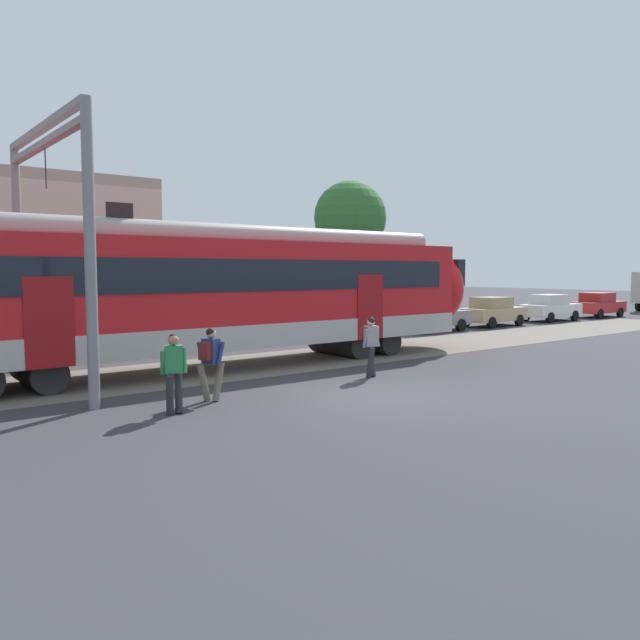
# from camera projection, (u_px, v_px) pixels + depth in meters

# --- Properties ---
(ground_plane) EXTENTS (160.00, 160.00, 0.00)m
(ground_plane) POSITION_uv_depth(u_px,v_px,m) (380.00, 395.00, 14.67)
(ground_plane) COLOR #38383D
(pedestrian_green) EXTENTS (0.65, 0.58, 1.67)m
(pedestrian_green) POSITION_uv_depth(u_px,v_px,m) (174.00, 366.00, 12.68)
(pedestrian_green) COLOR #28282D
(pedestrian_green) RESTS_ON ground
(pedestrian_navy) EXTENTS (0.71, 0.53, 1.67)m
(pedestrian_navy) POSITION_uv_depth(u_px,v_px,m) (210.00, 358.00, 13.91)
(pedestrian_navy) COLOR #6B6051
(pedestrian_navy) RESTS_ON ground
(pedestrian_grey) EXTENTS (0.62, 0.60, 1.67)m
(pedestrian_grey) POSITION_uv_depth(u_px,v_px,m) (371.00, 342.00, 17.09)
(pedestrian_grey) COLOR #28282D
(pedestrian_grey) RESTS_ON ground
(parked_car_grey) EXTENTS (4.04, 1.83, 1.54)m
(parked_car_grey) POSITION_uv_depth(u_px,v_px,m) (431.00, 315.00, 29.94)
(parked_car_grey) COLOR gray
(parked_car_grey) RESTS_ON ground
(parked_car_tan) EXTENTS (4.05, 1.85, 1.54)m
(parked_car_tan) POSITION_uv_depth(u_px,v_px,m) (493.00, 311.00, 32.79)
(parked_car_tan) COLOR tan
(parked_car_tan) RESTS_ON ground
(parked_car_white) EXTENTS (4.03, 1.81, 1.54)m
(parked_car_white) POSITION_uv_depth(u_px,v_px,m) (550.00, 308.00, 36.19)
(parked_car_white) COLOR silver
(parked_car_white) RESTS_ON ground
(parked_car_red) EXTENTS (4.01, 1.77, 1.54)m
(parked_car_red) POSITION_uv_depth(u_px,v_px,m) (598.00, 305.00, 39.18)
(parked_car_red) COLOR #B22323
(parked_car_red) RESTS_ON ground
(catenary_gantry) EXTENTS (0.24, 6.64, 6.53)m
(catenary_gantry) POSITION_uv_depth(u_px,v_px,m) (47.00, 215.00, 15.44)
(catenary_gantry) COLOR gray
(catenary_gantry) RESTS_ON ground
(street_tree_right) EXTENTS (4.27, 4.27, 8.16)m
(street_tree_right) POSITION_uv_depth(u_px,v_px,m) (350.00, 218.00, 36.57)
(street_tree_right) COLOR brown
(street_tree_right) RESTS_ON ground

